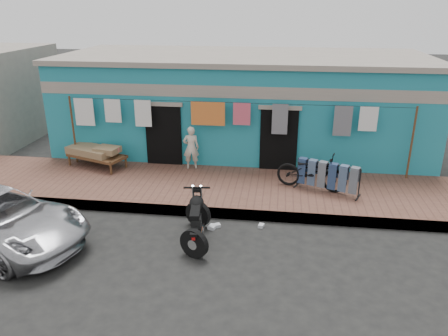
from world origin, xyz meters
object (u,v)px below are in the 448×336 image
Objects in this scene: jeans_rack at (328,177)px; charpoy at (97,156)px; seated_person at (191,148)px; motorcycle at (196,218)px; bicycle at (312,168)px.

charpoy is at bearing 171.56° from jeans_rack.
seated_person is 4.13m from jeans_rack.
charpoy is (-3.80, 3.58, 0.02)m from motorcycle.
motorcycle is at bearing 91.01° from seated_person.
seated_person is at bearing 87.64° from bicycle.
seated_person is at bearing 162.50° from jeans_rack.
motorcycle reaches higher than charpoy.
motorcycle is 1.00× the size of jeans_rack.
bicycle is at bearing 161.04° from jeans_rack.
jeans_rack is at bearing -94.00° from bicycle.
jeans_rack is (0.42, -0.14, -0.18)m from bicycle.
bicycle is 3.79m from motorcycle.
jeans_rack is at bearing 150.30° from seated_person.
bicycle is 1.06× the size of motorcycle.
charpoy is 6.91m from jeans_rack.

